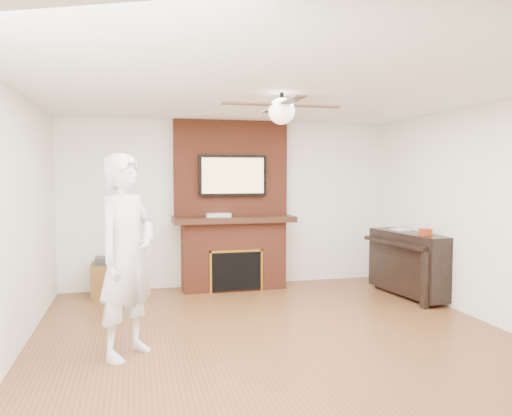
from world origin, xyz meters
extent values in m
cube|color=brown|center=(0.00, 0.00, -0.09)|extent=(5.36, 5.86, 0.18)
cube|color=white|center=(0.00, 0.00, 2.59)|extent=(5.36, 5.86, 0.18)
cube|color=white|center=(0.00, 2.84, 1.25)|extent=(5.36, 0.18, 2.50)
cube|color=white|center=(0.00, -2.84, 1.25)|extent=(5.36, 0.18, 2.50)
cube|color=white|center=(2.59, 0.00, 1.25)|extent=(0.18, 5.86, 2.50)
cube|color=brown|center=(0.00, 2.50, 0.50)|extent=(1.50, 0.50, 1.00)
cube|color=black|center=(0.00, 2.47, 1.04)|extent=(1.78, 0.64, 0.08)
cube|color=brown|center=(0.00, 2.65, 1.79)|extent=(1.70, 0.20, 1.42)
cube|color=black|center=(0.00, 2.25, 0.31)|extent=(0.70, 0.06, 0.55)
cube|color=#BF8C2D|center=(0.00, 2.24, 0.60)|extent=(0.78, 0.02, 0.03)
cube|color=#BF8C2D|center=(-0.38, 2.24, 0.31)|extent=(0.03, 0.02, 0.61)
cube|color=#BF8C2D|center=(0.38, 2.24, 0.31)|extent=(0.03, 0.02, 0.61)
cube|color=black|center=(0.00, 2.50, 1.68)|extent=(1.00, 0.07, 0.60)
cube|color=#DDB375|center=(0.00, 2.47, 1.68)|extent=(0.92, 0.01, 0.52)
cylinder|color=black|center=(0.00, 0.00, 2.43)|extent=(0.04, 0.04, 0.14)
sphere|color=white|center=(0.00, 0.00, 2.32)|extent=(0.26, 0.26, 0.26)
cube|color=black|center=(0.33, 0.00, 2.38)|extent=(0.55, 0.11, 0.01)
cube|color=black|center=(0.00, 0.33, 2.38)|extent=(0.11, 0.55, 0.01)
cube|color=black|center=(-0.33, 0.00, 2.38)|extent=(0.55, 0.11, 0.01)
cube|color=black|center=(0.00, -0.33, 2.38)|extent=(0.11, 0.55, 0.01)
imported|color=silver|center=(-1.49, 0.01, 0.95)|extent=(0.80, 0.83, 1.90)
cube|color=brown|center=(-1.78, 2.48, 0.23)|extent=(0.48, 0.48, 0.45)
cube|color=#2E2F31|center=(-1.78, 2.48, 0.50)|extent=(0.37, 0.30, 0.09)
cube|color=black|center=(2.29, 1.42, 0.48)|extent=(0.58, 1.41, 0.84)
cube|color=black|center=(2.14, 0.81, 0.37)|extent=(0.06, 0.11, 0.74)
cube|color=black|center=(2.14, 2.04, 0.37)|extent=(0.06, 0.11, 0.74)
cube|color=black|center=(2.06, 1.42, 0.76)|extent=(0.31, 1.28, 0.05)
cube|color=silver|center=(2.29, 1.69, 0.91)|extent=(0.19, 0.26, 0.01)
cube|color=#953112|center=(2.29, 1.06, 0.94)|extent=(0.13, 0.13, 0.09)
cube|color=silver|center=(-0.23, 2.45, 1.11)|extent=(0.35, 0.20, 0.05)
cylinder|color=red|center=(-0.25, 2.31, 0.05)|extent=(0.07, 0.07, 0.10)
cylinder|color=#598635|center=(-0.08, 2.39, 0.05)|extent=(0.07, 0.07, 0.09)
cylinder|color=beige|center=(0.05, 2.36, 0.05)|extent=(0.07, 0.07, 0.10)
cylinder|color=#2D5789|center=(0.11, 2.36, 0.04)|extent=(0.06, 0.06, 0.07)
cylinder|color=red|center=(-0.02, 2.31, 0.05)|extent=(0.07, 0.07, 0.10)
camera|label=1|loc=(-1.41, -4.72, 1.71)|focal=35.00mm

